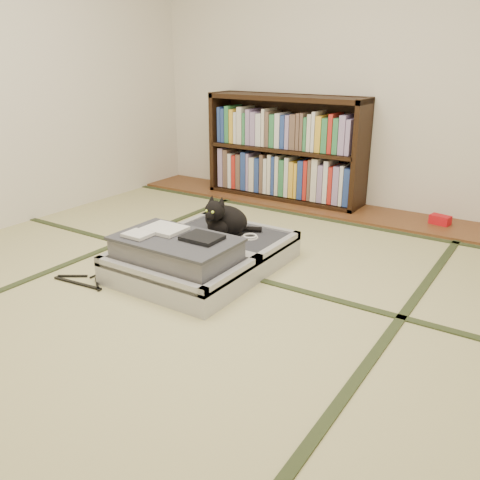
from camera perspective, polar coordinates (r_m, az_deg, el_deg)
The scene contains 10 objects.
floor at distance 2.81m, azimuth -4.79°, elevation -6.66°, with size 4.50×4.50×0.00m, color #C1BB80.
wood_strip at distance 4.44m, azimuth 11.19°, elevation 3.35°, with size 4.00×0.50×0.02m, color brown.
red_item at distance 4.24m, azimuth 21.55°, elevation 2.13°, with size 0.15×0.09×0.07m, color red.
room_shell at distance 2.52m, azimuth -5.84°, elevation 24.54°, with size 4.50×4.50×4.50m.
tatami_borders at distance 3.18m, azimuth 0.67°, elevation -3.25°, with size 4.00×4.50×0.01m.
bookcase at distance 4.64m, azimuth 5.10°, elevation 9.98°, with size 1.45×0.33×0.93m.
suitcase at distance 3.11m, azimuth -4.57°, elevation -1.69°, with size 0.79×1.06×0.31m.
cat at distance 3.29m, azimuth -1.84°, elevation 2.33°, with size 0.35×0.35×0.28m.
cable_coil at distance 3.25m, azimuth 1.11°, elevation 0.36°, with size 0.11×0.11×0.03m.
hanger at distance 3.14m, azimuth -17.38°, elevation -4.47°, with size 0.37×0.18×0.01m.
Camera 1 is at (1.56, -1.97, 1.26)m, focal length 38.00 mm.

